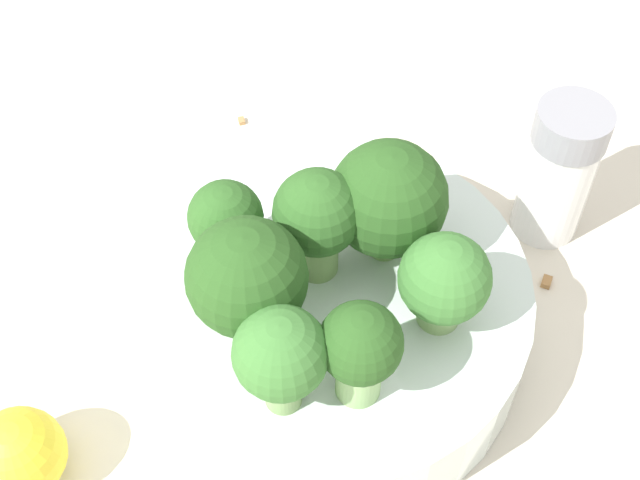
{
  "coord_description": "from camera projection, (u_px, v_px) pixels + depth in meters",
  "views": [
    {
      "loc": [
        -0.18,
        -0.15,
        0.37
      ],
      "look_at": [
        0.0,
        0.0,
        0.08
      ],
      "focal_mm": 50.0,
      "sensor_mm": 36.0,
      "label": 1
    }
  ],
  "objects": [
    {
      "name": "broccoli_floret_0",
      "position": [
        317.0,
        218.0,
        0.38
      ],
      "size": [
        0.04,
        0.04,
        0.06
      ],
      "color": "#7A9E5B",
      "rests_on": "bowl"
    },
    {
      "name": "pepper_shaker",
      "position": [
        559.0,
        171.0,
        0.45
      ],
      "size": [
        0.04,
        0.04,
        0.08
      ],
      "color": "silver",
      "rests_on": "ground_plane"
    },
    {
      "name": "broccoli_floret_2",
      "position": [
        226.0,
        223.0,
        0.38
      ],
      "size": [
        0.03,
        0.03,
        0.05
      ],
      "color": "#84AD66",
      "rests_on": "bowl"
    },
    {
      "name": "almond_crumb_1",
      "position": [
        547.0,
        280.0,
        0.45
      ],
      "size": [
        0.01,
        0.01,
        0.01
      ],
      "primitive_type": "cube",
      "rotation": [
        0.0,
        0.0,
        3.47
      ],
      "color": "olive",
      "rests_on": "ground_plane"
    },
    {
      "name": "broccoli_floret_1",
      "position": [
        360.0,
        349.0,
        0.34
      ],
      "size": [
        0.03,
        0.03,
        0.05
      ],
      "color": "#8EB770",
      "rests_on": "bowl"
    },
    {
      "name": "broccoli_floret_5",
      "position": [
        388.0,
        200.0,
        0.39
      ],
      "size": [
        0.05,
        0.05,
        0.06
      ],
      "color": "#7A9E5B",
      "rests_on": "bowl"
    },
    {
      "name": "broccoli_floret_3",
      "position": [
        247.0,
        279.0,
        0.35
      ],
      "size": [
        0.05,
        0.05,
        0.06
      ],
      "color": "#8EB770",
      "rests_on": "bowl"
    },
    {
      "name": "broccoli_floret_6",
      "position": [
        281.0,
        357.0,
        0.34
      ],
      "size": [
        0.04,
        0.04,
        0.05
      ],
      "color": "#7A9E5B",
      "rests_on": "bowl"
    },
    {
      "name": "ground_plane",
      "position": [
        320.0,
        338.0,
        0.44
      ],
      "size": [
        3.0,
        3.0,
        0.0
      ],
      "primitive_type": "plane",
      "color": "beige"
    },
    {
      "name": "almond_crumb_2",
      "position": [
        241.0,
        119.0,
        0.53
      ],
      "size": [
        0.01,
        0.01,
        0.01
      ],
      "primitive_type": "cube",
      "rotation": [
        0.0,
        0.0,
        4.13
      ],
      "color": "#AD7F4C",
      "rests_on": "ground_plane"
    },
    {
      "name": "lemon_wedge",
      "position": [
        19.0,
        454.0,
        0.38
      ],
      "size": [
        0.04,
        0.04,
        0.04
      ],
      "primitive_type": "sphere",
      "color": "yellow",
      "rests_on": "ground_plane"
    },
    {
      "name": "broccoli_floret_4",
      "position": [
        444.0,
        281.0,
        0.37
      ],
      "size": [
        0.04,
        0.04,
        0.05
      ],
      "color": "#84AD66",
      "rests_on": "bowl"
    },
    {
      "name": "bowl",
      "position": [
        320.0,
        312.0,
        0.42
      ],
      "size": [
        0.19,
        0.19,
        0.04
      ],
      "primitive_type": "cylinder",
      "color": "silver",
      "rests_on": "ground_plane"
    }
  ]
}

